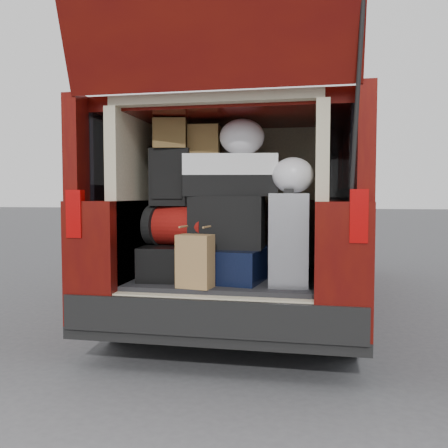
{
  "coord_description": "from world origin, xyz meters",
  "views": [
    {
      "loc": [
        0.63,
        -3.07,
        1.13
      ],
      "look_at": [
        -0.01,
        0.2,
        0.93
      ],
      "focal_mm": 38.0,
      "sensor_mm": 36.0,
      "label": 1
    }
  ],
  "objects_px": {
    "black_hardshell": "(176,261)",
    "kraft_bag": "(195,261)",
    "black_soft_case": "(227,222)",
    "navy_hardshell": "(234,264)",
    "silver_roller": "(288,239)",
    "backpack": "(171,177)",
    "red_duffel": "(179,225)",
    "twotone_duffel": "(231,176)"
  },
  "relations": [
    {
      "from": "silver_roller",
      "to": "red_duffel",
      "type": "height_order",
      "value": "silver_roller"
    },
    {
      "from": "kraft_bag",
      "to": "backpack",
      "type": "xyz_separation_m",
      "value": [
        -0.27,
        0.35,
        0.54
      ]
    },
    {
      "from": "red_duffel",
      "to": "twotone_duffel",
      "type": "height_order",
      "value": "twotone_duffel"
    },
    {
      "from": "black_soft_case",
      "to": "backpack",
      "type": "bearing_deg",
      "value": 175.42
    },
    {
      "from": "navy_hardshell",
      "to": "black_soft_case",
      "type": "bearing_deg",
      "value": 177.97
    },
    {
      "from": "silver_roller",
      "to": "black_soft_case",
      "type": "xyz_separation_m",
      "value": [
        -0.43,
        0.08,
        0.1
      ]
    },
    {
      "from": "black_soft_case",
      "to": "silver_roller",
      "type": "bearing_deg",
      "value": -11.22
    },
    {
      "from": "kraft_bag",
      "to": "black_soft_case",
      "type": "relative_size",
      "value": 0.68
    },
    {
      "from": "kraft_bag",
      "to": "silver_roller",
      "type": "bearing_deg",
      "value": 32.45
    },
    {
      "from": "navy_hardshell",
      "to": "kraft_bag",
      "type": "relative_size",
      "value": 1.5
    },
    {
      "from": "silver_roller",
      "to": "backpack",
      "type": "xyz_separation_m",
      "value": [
        -0.84,
        0.1,
        0.41
      ]
    },
    {
      "from": "navy_hardshell",
      "to": "black_soft_case",
      "type": "relative_size",
      "value": 1.02
    },
    {
      "from": "red_duffel",
      "to": "twotone_duffel",
      "type": "bearing_deg",
      "value": 14.2
    },
    {
      "from": "black_hardshell",
      "to": "backpack",
      "type": "relative_size",
      "value": 1.46
    },
    {
      "from": "black_soft_case",
      "to": "navy_hardshell",
      "type": "bearing_deg",
      "value": -11.95
    },
    {
      "from": "navy_hardshell",
      "to": "kraft_bag",
      "type": "bearing_deg",
      "value": -113.37
    },
    {
      "from": "black_soft_case",
      "to": "backpack",
      "type": "relative_size",
      "value": 1.24
    },
    {
      "from": "red_duffel",
      "to": "twotone_duffel",
      "type": "distance_m",
      "value": 0.51
    },
    {
      "from": "black_soft_case",
      "to": "backpack",
      "type": "distance_m",
      "value": 0.52
    },
    {
      "from": "silver_roller",
      "to": "black_soft_case",
      "type": "height_order",
      "value": "silver_roller"
    },
    {
      "from": "black_hardshell",
      "to": "kraft_bag",
      "type": "distance_m",
      "value": 0.43
    },
    {
      "from": "kraft_bag",
      "to": "backpack",
      "type": "height_order",
      "value": "backpack"
    },
    {
      "from": "black_hardshell",
      "to": "backpack",
      "type": "xyz_separation_m",
      "value": [
        -0.03,
        -0.01,
        0.6
      ]
    },
    {
      "from": "black_hardshell",
      "to": "navy_hardshell",
      "type": "xyz_separation_m",
      "value": [
        0.43,
        -0.04,
        -0.01
      ]
    },
    {
      "from": "navy_hardshell",
      "to": "red_duffel",
      "type": "relative_size",
      "value": 1.19
    },
    {
      "from": "black_hardshell",
      "to": "silver_roller",
      "type": "height_order",
      "value": "silver_roller"
    },
    {
      "from": "black_hardshell",
      "to": "silver_roller",
      "type": "relative_size",
      "value": 0.98
    },
    {
      "from": "silver_roller",
      "to": "kraft_bag",
      "type": "xyz_separation_m",
      "value": [
        -0.57,
        -0.24,
        -0.13
      ]
    },
    {
      "from": "kraft_bag",
      "to": "backpack",
      "type": "relative_size",
      "value": 0.84
    },
    {
      "from": "navy_hardshell",
      "to": "silver_roller",
      "type": "distance_m",
      "value": 0.43
    },
    {
      "from": "black_soft_case",
      "to": "kraft_bag",
      "type": "bearing_deg",
      "value": -115.76
    },
    {
      "from": "black_hardshell",
      "to": "black_soft_case",
      "type": "relative_size",
      "value": 1.18
    },
    {
      "from": "kraft_bag",
      "to": "red_duffel",
      "type": "distance_m",
      "value": 0.44
    },
    {
      "from": "kraft_bag",
      "to": "black_hardshell",
      "type": "bearing_deg",
      "value": 132.76
    },
    {
      "from": "silver_roller",
      "to": "black_soft_case",
      "type": "bearing_deg",
      "value": 166.69
    },
    {
      "from": "silver_roller",
      "to": "backpack",
      "type": "relative_size",
      "value": 1.49
    },
    {
      "from": "silver_roller",
      "to": "kraft_bag",
      "type": "bearing_deg",
      "value": -160.1
    },
    {
      "from": "red_duffel",
      "to": "black_soft_case",
      "type": "distance_m",
      "value": 0.35
    },
    {
      "from": "kraft_bag",
      "to": "navy_hardshell",
      "type": "bearing_deg",
      "value": 67.15
    },
    {
      "from": "black_hardshell",
      "to": "red_duffel",
      "type": "distance_m",
      "value": 0.26
    },
    {
      "from": "black_soft_case",
      "to": "twotone_duffel",
      "type": "height_order",
      "value": "twotone_duffel"
    },
    {
      "from": "black_hardshell",
      "to": "kraft_bag",
      "type": "bearing_deg",
      "value": -60.81
    }
  ]
}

